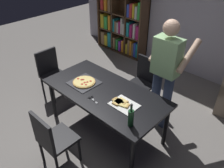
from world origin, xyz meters
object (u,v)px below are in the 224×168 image
at_px(bookshelf, 122,17).
at_px(kitchen_scissors, 92,99).
at_px(dining_table, 105,95).
at_px(chair_far_side, 143,79).
at_px(person_serving_pizza, 166,70).
at_px(pepperoni_pizza_on_tray, 84,82).
at_px(wine_bottle, 131,117).
at_px(chair_left_end, 51,71).
at_px(chair_near_camera, 52,138).

height_order(bookshelf, kitchen_scissors, bookshelf).
bearing_deg(kitchen_scissors, dining_table, 91.05).
distance_m(bookshelf, kitchen_scissors, 3.17).
bearing_deg(dining_table, chair_far_side, 90.00).
height_order(chair_far_side, bookshelf, bookshelf).
relative_size(bookshelf, kitchen_scissors, 9.87).
distance_m(chair_far_side, bookshelf, 2.30).
bearing_deg(person_serving_pizza, chair_far_side, 157.14).
bearing_deg(dining_table, pepperoni_pizza_on_tray, -169.55).
xyz_separation_m(pepperoni_pizza_on_tray, kitchen_scissors, (0.38, -0.18, -0.01)).
bearing_deg(chair_far_side, wine_bottle, -59.76).
relative_size(chair_far_side, bookshelf, 0.46).
bearing_deg(kitchen_scissors, bookshelf, 124.02).
bearing_deg(chair_left_end, pepperoni_pizza_on_tray, -3.83).
xyz_separation_m(chair_far_side, bookshelf, (-1.77, 1.43, 0.39)).
bearing_deg(dining_table, kitchen_scissors, -88.95).
bearing_deg(bookshelf, wine_bottle, -46.91).
xyz_separation_m(chair_left_end, person_serving_pizza, (1.93, 0.72, 0.49)).
bearing_deg(kitchen_scissors, person_serving_pizza, 62.08).
xyz_separation_m(chair_far_side, pepperoni_pizza_on_tray, (-0.38, -1.01, 0.25)).
bearing_deg(chair_far_side, pepperoni_pizza_on_tray, -110.36).
relative_size(chair_far_side, chair_left_end, 1.00).
xyz_separation_m(bookshelf, kitchen_scissors, (1.77, -2.62, -0.15)).
distance_m(chair_left_end, wine_bottle, 2.17).
relative_size(person_serving_pizza, kitchen_scissors, 8.85).
bearing_deg(wine_bottle, bookshelf, 133.09).
relative_size(chair_near_camera, person_serving_pizza, 0.51).
height_order(bookshelf, pepperoni_pizza_on_tray, bookshelf).
distance_m(bookshelf, person_serving_pizza, 2.82).
distance_m(dining_table, chair_far_side, 0.96).
height_order(dining_table, kitchen_scissors, kitchen_scissors).
bearing_deg(chair_near_camera, person_serving_pizza, 72.59).
distance_m(chair_far_side, kitchen_scissors, 1.22).
relative_size(dining_table, chair_near_camera, 2.06).
bearing_deg(dining_table, bookshelf, 126.70).
height_order(chair_left_end, person_serving_pizza, person_serving_pizza).
bearing_deg(chair_near_camera, kitchen_scissors, 89.61).
height_order(bookshelf, wine_bottle, bookshelf).
distance_m(chair_far_side, person_serving_pizza, 0.75).
xyz_separation_m(dining_table, chair_left_end, (-1.41, 0.00, -0.17)).
bearing_deg(person_serving_pizza, dining_table, -125.86).
height_order(chair_left_end, bookshelf, bookshelf).
height_order(dining_table, chair_far_side, chair_far_side).
bearing_deg(pepperoni_pizza_on_tray, person_serving_pizza, 41.41).
bearing_deg(bookshelf, dining_table, -53.30).
bearing_deg(bookshelf, kitchen_scissors, -55.98).
relative_size(dining_table, wine_bottle, 5.86).
distance_m(dining_table, pepperoni_pizza_on_tray, 0.39).
relative_size(chair_left_end, kitchen_scissors, 4.55).
relative_size(chair_far_side, wine_bottle, 2.85).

